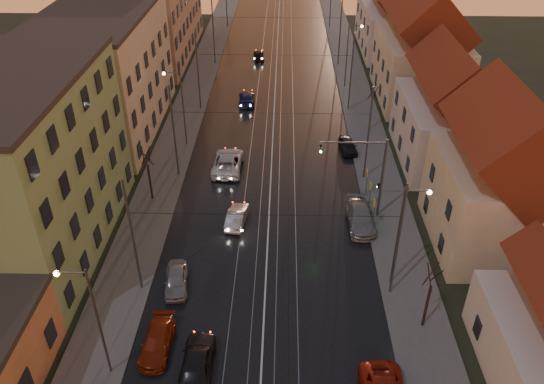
# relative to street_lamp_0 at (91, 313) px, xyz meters

# --- Properties ---
(road) EXTENTS (16.00, 120.00, 0.04)m
(road) POSITION_rel_street_lamp_0_xyz_m (9.10, 38.00, -4.87)
(road) COLOR black
(road) RESTS_ON ground
(sidewalk_left) EXTENTS (4.00, 120.00, 0.15)m
(sidewalk_left) POSITION_rel_street_lamp_0_xyz_m (-0.90, 38.00, -4.81)
(sidewalk_left) COLOR #4C4C4C
(sidewalk_left) RESTS_ON ground
(sidewalk_right) EXTENTS (4.00, 120.00, 0.15)m
(sidewalk_right) POSITION_rel_street_lamp_0_xyz_m (19.10, 38.00, -4.81)
(sidewalk_right) COLOR #4C4C4C
(sidewalk_right) RESTS_ON ground
(tram_rail_0) EXTENTS (0.06, 120.00, 0.03)m
(tram_rail_0) POSITION_rel_street_lamp_0_xyz_m (6.90, 38.00, -4.83)
(tram_rail_0) COLOR gray
(tram_rail_0) RESTS_ON road
(tram_rail_1) EXTENTS (0.06, 120.00, 0.03)m
(tram_rail_1) POSITION_rel_street_lamp_0_xyz_m (8.33, 38.00, -4.83)
(tram_rail_1) COLOR gray
(tram_rail_1) RESTS_ON road
(tram_rail_2) EXTENTS (0.06, 120.00, 0.03)m
(tram_rail_2) POSITION_rel_street_lamp_0_xyz_m (9.87, 38.00, -4.83)
(tram_rail_2) COLOR gray
(tram_rail_2) RESTS_ON road
(tram_rail_3) EXTENTS (0.06, 120.00, 0.03)m
(tram_rail_3) POSITION_rel_street_lamp_0_xyz_m (11.30, 38.00, -4.83)
(tram_rail_3) COLOR gray
(tram_rail_3) RESTS_ON road
(apartment_left_1) EXTENTS (10.00, 18.00, 13.00)m
(apartment_left_1) POSITION_rel_street_lamp_0_xyz_m (-8.40, 12.00, 1.61)
(apartment_left_1) COLOR #7C9C63
(apartment_left_1) RESTS_ON ground
(apartment_left_2) EXTENTS (10.00, 20.00, 12.00)m
(apartment_left_2) POSITION_rel_street_lamp_0_xyz_m (-8.40, 32.00, 1.11)
(apartment_left_2) COLOR #B1A989
(apartment_left_2) RESTS_ON ground
(apartment_left_3) EXTENTS (10.00, 24.00, 14.00)m
(apartment_left_3) POSITION_rel_street_lamp_0_xyz_m (-8.40, 56.00, 2.11)
(apartment_left_3) COLOR #977A61
(apartment_left_3) RESTS_ON ground
(house_right_1) EXTENTS (8.67, 10.20, 10.80)m
(house_right_1) POSITION_rel_street_lamp_0_xyz_m (26.10, 13.00, 0.56)
(house_right_1) COLOR #BEAF92
(house_right_1) RESTS_ON ground
(house_right_2) EXTENTS (9.18, 12.24, 9.20)m
(house_right_2) POSITION_rel_street_lamp_0_xyz_m (26.10, 26.00, -0.24)
(house_right_2) COLOR beige
(house_right_2) RESTS_ON ground
(house_right_3) EXTENTS (9.18, 14.28, 11.50)m
(house_right_3) POSITION_rel_street_lamp_0_xyz_m (26.10, 41.00, 0.92)
(house_right_3) COLOR #BEAF92
(house_right_3) RESTS_ON ground
(house_right_4) EXTENTS (9.18, 16.32, 10.00)m
(house_right_4) POSITION_rel_street_lamp_0_xyz_m (26.10, 59.00, 0.16)
(house_right_4) COLOR beige
(house_right_4) RESTS_ON ground
(catenary_pole_l_1) EXTENTS (0.16, 0.16, 9.00)m
(catenary_pole_l_1) POSITION_rel_street_lamp_0_xyz_m (0.50, 7.00, -0.39)
(catenary_pole_l_1) COLOR #595B60
(catenary_pole_l_1) RESTS_ON ground
(catenary_pole_r_1) EXTENTS (0.16, 0.16, 9.00)m
(catenary_pole_r_1) POSITION_rel_street_lamp_0_xyz_m (17.70, 7.00, -0.39)
(catenary_pole_r_1) COLOR #595B60
(catenary_pole_r_1) RESTS_ON ground
(catenary_pole_l_2) EXTENTS (0.16, 0.16, 9.00)m
(catenary_pole_l_2) POSITION_rel_street_lamp_0_xyz_m (0.50, 22.00, -0.39)
(catenary_pole_l_2) COLOR #595B60
(catenary_pole_l_2) RESTS_ON ground
(catenary_pole_r_2) EXTENTS (0.16, 0.16, 9.00)m
(catenary_pole_r_2) POSITION_rel_street_lamp_0_xyz_m (17.70, 22.00, -0.39)
(catenary_pole_r_2) COLOR #595B60
(catenary_pole_r_2) RESTS_ON ground
(catenary_pole_l_3) EXTENTS (0.16, 0.16, 9.00)m
(catenary_pole_l_3) POSITION_rel_street_lamp_0_xyz_m (0.50, 37.00, -0.39)
(catenary_pole_l_3) COLOR #595B60
(catenary_pole_l_3) RESTS_ON ground
(catenary_pole_r_3) EXTENTS (0.16, 0.16, 9.00)m
(catenary_pole_r_3) POSITION_rel_street_lamp_0_xyz_m (17.70, 37.00, -0.39)
(catenary_pole_r_3) COLOR #595B60
(catenary_pole_r_3) RESTS_ON ground
(catenary_pole_l_4) EXTENTS (0.16, 0.16, 9.00)m
(catenary_pole_l_4) POSITION_rel_street_lamp_0_xyz_m (0.50, 52.00, -0.39)
(catenary_pole_l_4) COLOR #595B60
(catenary_pole_l_4) RESTS_ON ground
(catenary_pole_r_4) EXTENTS (0.16, 0.16, 9.00)m
(catenary_pole_r_4) POSITION_rel_street_lamp_0_xyz_m (17.70, 52.00, -0.39)
(catenary_pole_r_4) COLOR #595B60
(catenary_pole_r_4) RESTS_ON ground
(catenary_pole_r_5) EXTENTS (0.16, 0.16, 9.00)m
(catenary_pole_r_5) POSITION_rel_street_lamp_0_xyz_m (17.70, 70.00, -0.39)
(catenary_pole_r_5) COLOR #595B60
(catenary_pole_r_5) RESTS_ON ground
(street_lamp_0) EXTENTS (1.75, 0.32, 8.00)m
(street_lamp_0) POSITION_rel_street_lamp_0_xyz_m (0.00, 0.00, 0.00)
(street_lamp_0) COLOR #595B60
(street_lamp_0) RESTS_ON ground
(street_lamp_1) EXTENTS (1.75, 0.32, 8.00)m
(street_lamp_1) POSITION_rel_street_lamp_0_xyz_m (18.21, 8.00, 0.00)
(street_lamp_1) COLOR #595B60
(street_lamp_1) RESTS_ON ground
(street_lamp_2) EXTENTS (1.75, 0.32, 8.00)m
(street_lamp_2) POSITION_rel_street_lamp_0_xyz_m (0.00, 28.00, 0.00)
(street_lamp_2) COLOR #595B60
(street_lamp_2) RESTS_ON ground
(street_lamp_3) EXTENTS (1.75, 0.32, 8.00)m
(street_lamp_3) POSITION_rel_street_lamp_0_xyz_m (18.21, 44.00, 0.00)
(street_lamp_3) COLOR #595B60
(street_lamp_3) RESTS_ON ground
(traffic_light_mast) EXTENTS (5.30, 0.32, 7.20)m
(traffic_light_mast) POSITION_rel_street_lamp_0_xyz_m (17.10, 16.00, -0.29)
(traffic_light_mast) COLOR #595B60
(traffic_light_mast) RESTS_ON ground
(bare_tree_0) EXTENTS (1.09, 1.09, 5.11)m
(bare_tree_0) POSITION_rel_street_lamp_0_xyz_m (-1.09, 18.00, -2.40)
(bare_tree_0) COLOR black
(bare_tree_0) RESTS_ON ground
(bare_tree_1) EXTENTS (1.09, 1.09, 5.11)m
(bare_tree_1) POSITION_rel_street_lamp_0_xyz_m (19.31, 4.00, -2.40)
(bare_tree_1) COLOR black
(bare_tree_1) RESTS_ON ground
(bare_tree_2) EXTENTS (1.09, 1.09, 5.11)m
(bare_tree_2) POSITION_rel_street_lamp_0_xyz_m (19.51, 32.00, -2.40)
(bare_tree_2) COLOR black
(bare_tree_2) RESTS_ON ground
(driving_car_0) EXTENTS (1.84, 4.57, 1.56)m
(driving_car_0) POSITION_rel_street_lamp_0_xyz_m (5.37, 0.29, -4.11)
(driving_car_0) COLOR black
(driving_car_0) RESTS_ON ground
(driving_car_1) EXTENTS (1.78, 4.00, 1.28)m
(driving_car_1) POSITION_rel_street_lamp_0_xyz_m (6.52, 14.82, -4.25)
(driving_car_1) COLOR #ACACB1
(driving_car_1) RESTS_ON ground
(driving_car_2) EXTENTS (2.76, 5.76, 1.58)m
(driving_car_2) POSITION_rel_street_lamp_0_xyz_m (4.98, 23.35, -4.09)
(driving_car_2) COLOR silver
(driving_car_2) RESTS_ON ground
(driving_car_3) EXTENTS (2.10, 4.64, 1.32)m
(driving_car_3) POSITION_rel_street_lamp_0_xyz_m (5.81, 38.66, -4.23)
(driving_car_3) COLOR #1A1D4E
(driving_car_3) RESTS_ON ground
(driving_car_4) EXTENTS (1.79, 3.75, 1.24)m
(driving_car_4) POSITION_rel_street_lamp_0_xyz_m (6.54, 54.24, -4.27)
(driving_car_4) COLOR black
(driving_car_4) RESTS_ON ground
(parked_left_2) EXTENTS (1.77, 4.23, 1.22)m
(parked_left_2) POSITION_rel_street_lamp_0_xyz_m (2.70, 1.79, -4.28)
(parked_left_2) COLOR maroon
(parked_left_2) RESTS_ON ground
(parked_left_3) EXTENTS (2.00, 3.96, 1.29)m
(parked_left_3) POSITION_rel_street_lamp_0_xyz_m (2.90, 7.25, -4.24)
(parked_left_3) COLOR #9A9BA0
(parked_left_3) RESTS_ON ground
(parked_right_1) EXTENTS (2.14, 5.08, 1.46)m
(parked_right_1) POSITION_rel_street_lamp_0_xyz_m (16.54, 14.78, -4.15)
(parked_right_1) COLOR gray
(parked_right_1) RESTS_ON ground
(parked_right_2) EXTENTS (1.89, 3.80, 1.25)m
(parked_right_2) POSITION_rel_street_lamp_0_xyz_m (16.70, 27.17, -4.26)
(parked_right_2) COLOR black
(parked_right_2) RESTS_ON ground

